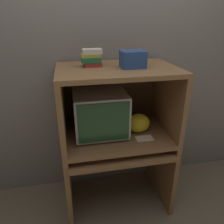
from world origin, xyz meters
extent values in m
plane|color=#756651|center=(0.00, 0.00, 0.00)|extent=(12.00, 12.00, 0.00)
cube|color=gray|center=(0.00, 0.70, 1.30)|extent=(6.00, 0.06, 2.60)
cube|color=brown|center=(-0.46, 0.32, 0.34)|extent=(0.04, 0.64, 0.68)
cube|color=brown|center=(0.46, 0.32, 0.34)|extent=(0.04, 0.64, 0.68)
cube|color=brown|center=(0.00, 0.21, 0.66)|extent=(0.89, 0.47, 0.04)
cube|color=brown|center=(-0.46, 0.32, 0.72)|extent=(0.04, 0.64, 0.09)
cube|color=brown|center=(0.46, 0.32, 0.72)|extent=(0.04, 0.64, 0.09)
cube|color=brown|center=(0.00, 0.32, 0.75)|extent=(0.89, 0.64, 0.04)
cube|color=brown|center=(-0.46, 0.32, 1.07)|extent=(0.04, 0.64, 0.60)
cube|color=brown|center=(0.46, 0.32, 1.07)|extent=(0.04, 0.64, 0.60)
cube|color=brown|center=(0.00, 0.32, 1.35)|extent=(0.89, 0.64, 0.04)
cube|color=#48321E|center=(0.00, 0.63, 1.07)|extent=(0.89, 0.01, 0.60)
cylinder|color=#B2B2B7|center=(-0.14, 0.38, 0.78)|extent=(0.25, 0.25, 0.02)
cube|color=#B2B2B7|center=(-0.14, 0.38, 0.97)|extent=(0.45, 0.45, 0.37)
cube|color=#1E4223|center=(-0.14, 0.15, 0.97)|extent=(0.41, 0.01, 0.33)
cube|color=black|center=(-0.13, 0.21, 0.69)|extent=(0.43, 0.15, 0.02)
cube|color=#333335|center=(-0.13, 0.21, 0.70)|extent=(0.39, 0.12, 0.01)
ellipsoid|color=#28282B|center=(0.15, 0.21, 0.69)|extent=(0.06, 0.04, 0.03)
ellipsoid|color=gold|center=(0.20, 0.31, 0.86)|extent=(0.21, 0.16, 0.17)
cube|color=maroon|center=(-0.18, 0.40, 1.38)|extent=(0.14, 0.12, 0.03)
cube|color=#236638|center=(-0.20, 0.40, 1.42)|extent=(0.15, 0.12, 0.04)
cube|color=gold|center=(-0.20, 0.39, 1.46)|extent=(0.15, 0.09, 0.03)
cube|color=beige|center=(-0.19, 0.39, 1.49)|extent=(0.15, 0.09, 0.04)
cube|color=beige|center=(0.21, 0.18, 0.77)|extent=(0.15, 0.10, 0.00)
cube|color=navy|center=(0.12, 0.29, 1.43)|extent=(0.18, 0.16, 0.13)
camera|label=1|loc=(-0.39, -1.36, 1.74)|focal=35.00mm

